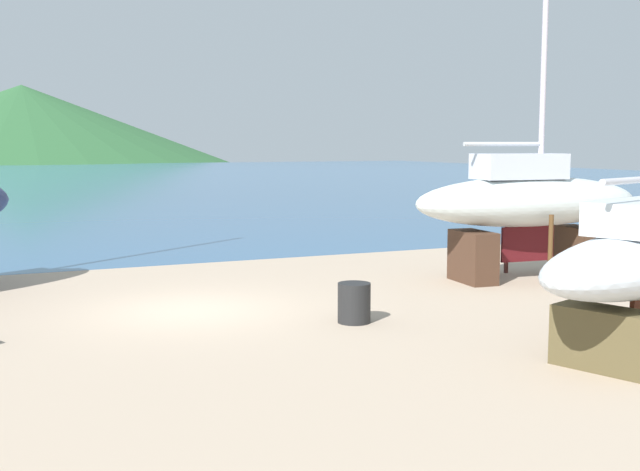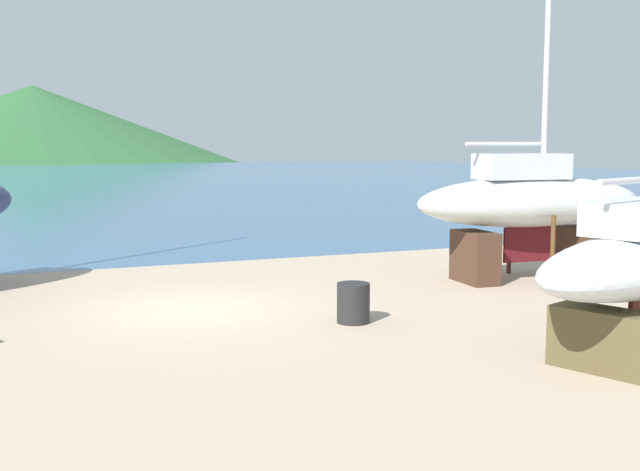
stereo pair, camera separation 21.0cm
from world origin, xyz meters
The scene contains 5 objects.
ground_plane centered at (0.00, -4.78, 0.00)m, with size 45.05×45.05×0.00m, color tan.
sea_water centered at (0.00, 65.49, 0.00)m, with size 150.20×118.01×0.01m, color #33618D.
headland_hill centered at (5.68, 159.77, 0.00)m, with size 163.92×163.92×30.96m, color #2D5D33.
sailboat_large_starboard centered at (9.14, 0.40, 1.98)m, with size 6.62×2.29×11.62m.
barrel_by_slipway centered at (2.73, -2.39, 0.40)m, with size 0.66×0.66×0.80m, color black.
Camera 2 is at (-3.89, -16.36, 3.56)m, focal length 44.42 mm.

